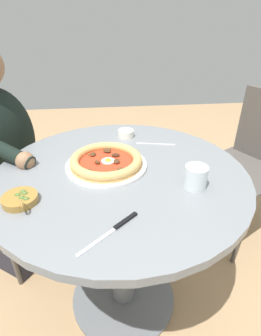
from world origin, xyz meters
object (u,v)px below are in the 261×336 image
dining_table (122,211)px  ramekin_capers (126,133)px  water_glass (196,178)px  steak_knife (118,227)px  fork_utensil (156,144)px  olive_pan (20,199)px  pizza_on_plate (106,162)px  diner_person (10,179)px  cafe_chair_spare_near (252,155)px

dining_table → ramekin_capers: ramekin_capers is taller
water_glass → steak_knife: (-0.26, -0.16, -0.03)m
water_glass → ramekin_capers: 0.46m
dining_table → fork_utensil: fork_utensil is taller
olive_pan → ramekin_capers: bearing=51.4°
pizza_on_plate → olive_pan: olive_pan is taller
dining_table → steak_knife: bearing=-95.9°
water_glass → steak_knife: water_glass is taller
dining_table → diner_person: (-0.53, 0.35, -0.04)m
water_glass → fork_utensil: 0.34m
steak_knife → diner_person: 0.84m
water_glass → fork_utensil: bearing=101.3°
pizza_on_plate → fork_utensil: size_ratio=1.80×
olive_pan → diner_person: size_ratio=0.11×
dining_table → ramekin_capers: size_ratio=12.94×
ramekin_capers → olive_pan: olive_pan is taller
fork_utensil → cafe_chair_spare_near: 0.68m
steak_knife → ramekin_capers: (0.07, 0.58, 0.01)m
olive_pan → cafe_chair_spare_near: size_ratio=0.15×
pizza_on_plate → diner_person: bearing=146.8°
fork_utensil → steak_knife: bearing=-111.7°
fork_utensil → cafe_chair_spare_near: cafe_chair_spare_near is taller
dining_table → pizza_on_plate: bearing=141.1°
dining_table → ramekin_capers: 0.36m
olive_pan → water_glass: bearing=2.6°
dining_table → cafe_chair_spare_near: cafe_chair_spare_near is taller
ramekin_capers → cafe_chair_spare_near: bearing=11.2°
steak_knife → olive_pan: olive_pan is taller
olive_pan → pizza_on_plate: bearing=35.8°
steak_knife → diner_person: size_ratio=0.14×
steak_knife → olive_pan: size_ratio=1.30×
steak_knife → diner_person: bearing=128.0°
cafe_chair_spare_near → pizza_on_plate: bearing=-154.1°
water_glass → ramekin_capers: size_ratio=1.08×
fork_utensil → ramekin_capers: bearing=142.4°
pizza_on_plate → ramekin_capers: pizza_on_plate is taller
ramekin_capers → fork_utensil: ramekin_capers is taller
pizza_on_plate → olive_pan: (-0.26, -0.19, -0.01)m
water_glass → steak_knife: size_ratio=0.46×
pizza_on_plate → olive_pan: bearing=-144.2°
dining_table → water_glass: size_ratio=12.00×
dining_table → cafe_chair_spare_near: bearing=29.7°
olive_pan → dining_table: bearing=25.6°
dining_table → olive_pan: size_ratio=7.14×
dining_table → pizza_on_plate: pizza_on_plate is taller
dining_table → olive_pan: 0.40m
diner_person → cafe_chair_spare_near: size_ratio=1.31×
pizza_on_plate → water_glass: bearing=-30.2°
diner_person → cafe_chair_spare_near: 1.30m
steak_knife → water_glass: bearing=32.0°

